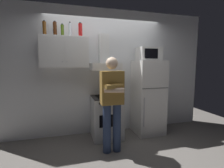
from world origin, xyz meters
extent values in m
plane|color=slate|center=(0.00, 0.00, 0.00)|extent=(7.00, 7.00, 0.00)
cube|color=white|center=(0.00, 0.60, 1.35)|extent=(4.80, 0.10, 2.70)
cube|color=silver|center=(-0.85, 0.38, 1.75)|extent=(0.90, 0.34, 0.60)
cube|color=silver|center=(-1.07, 0.20, 1.75)|extent=(0.43, 0.01, 0.58)
cube|color=silver|center=(-0.62, 0.20, 1.75)|extent=(0.43, 0.01, 0.58)
sphere|color=#B2B2B7|center=(-0.89, 0.19, 1.57)|extent=(0.02, 0.02, 0.02)
sphere|color=#B2B2B7|center=(-0.81, 0.19, 1.57)|extent=(0.02, 0.02, 0.02)
cube|color=silver|center=(-0.05, 0.25, 0.42)|extent=(0.60, 0.60, 0.85)
cube|color=black|center=(-0.05, 0.25, 0.86)|extent=(0.59, 0.59, 0.01)
cube|color=black|center=(-0.05, -0.05, 0.45)|extent=(0.42, 0.01, 0.24)
cylinder|color=black|center=(-0.18, 0.13, 0.87)|extent=(0.16, 0.16, 0.01)
cylinder|color=black|center=(0.08, 0.13, 0.87)|extent=(0.16, 0.16, 0.01)
cylinder|color=black|center=(-0.18, 0.37, 0.87)|extent=(0.16, 0.16, 0.01)
cylinder|color=black|center=(0.08, 0.37, 0.87)|extent=(0.16, 0.16, 0.01)
cylinder|color=black|center=(-0.25, -0.06, 0.80)|extent=(0.04, 0.02, 0.04)
cylinder|color=black|center=(-0.12, -0.06, 0.80)|extent=(0.04, 0.02, 0.04)
cylinder|color=black|center=(0.02, -0.06, 0.80)|extent=(0.04, 0.02, 0.04)
cylinder|color=black|center=(0.15, -0.06, 0.80)|extent=(0.04, 0.02, 0.04)
cube|color=white|center=(-0.05, 0.33, 1.47)|extent=(0.60, 0.44, 0.15)
cube|color=white|center=(-0.05, 0.47, 1.85)|extent=(0.20, 0.16, 0.60)
cube|color=white|center=(0.90, 0.25, 0.80)|extent=(0.60, 0.60, 1.60)
cube|color=#4C4C4C|center=(0.90, -0.05, 1.04)|extent=(0.59, 0.01, 0.01)
cylinder|color=silver|center=(0.65, -0.06, 0.56)|extent=(0.02, 0.02, 0.60)
cube|color=silver|center=(0.90, 0.27, 1.74)|extent=(0.48, 0.36, 0.28)
cube|color=black|center=(0.86, 0.09, 1.74)|extent=(0.30, 0.01, 0.20)
cylinder|color=navy|center=(-0.19, -0.35, 0.42)|extent=(0.14, 0.14, 0.85)
cylinder|color=navy|center=(-0.01, -0.35, 0.42)|extent=(0.14, 0.14, 0.85)
cube|color=olive|center=(-0.10, -0.35, 1.13)|extent=(0.38, 0.20, 0.56)
cylinder|color=olive|center=(-0.10, -0.49, 1.17)|extent=(0.33, 0.17, 0.08)
cylinder|color=beige|center=(-0.10, -0.49, 1.11)|extent=(0.33, 0.17, 0.08)
sphere|color=beige|center=(-0.10, -0.35, 1.54)|extent=(0.20, 0.20, 0.20)
cylinder|color=#B7BABF|center=(0.08, 0.13, 0.93)|extent=(0.21, 0.21, 0.11)
cylinder|color=black|center=(-0.05, 0.13, 0.97)|extent=(0.05, 0.01, 0.01)
cylinder|color=black|center=(0.21, 0.13, 0.97)|extent=(0.05, 0.01, 0.01)
cylinder|color=#47230F|center=(-1.01, 0.37, 2.18)|extent=(0.07, 0.07, 0.26)
cylinder|color=black|center=(-1.01, 0.37, 2.32)|extent=(0.04, 0.04, 0.02)
cylinder|color=#4C6B19|center=(-0.88, 0.36, 2.16)|extent=(0.06, 0.06, 0.21)
cylinder|color=black|center=(-0.88, 0.36, 2.27)|extent=(0.03, 0.03, 0.02)
cylinder|color=brown|center=(-1.19, 0.39, 2.18)|extent=(0.07, 0.07, 0.26)
cylinder|color=black|center=(-1.19, 0.39, 2.32)|extent=(0.04, 0.04, 0.02)
cylinder|color=red|center=(-0.54, 0.37, 2.18)|extent=(0.08, 0.08, 0.26)
cylinder|color=black|center=(-0.54, 0.37, 2.32)|extent=(0.04, 0.04, 0.02)
cylinder|color=silver|center=(-0.73, 0.40, 2.18)|extent=(0.07, 0.07, 0.26)
cylinder|color=black|center=(-0.73, 0.40, 2.32)|extent=(0.04, 0.04, 0.02)
camera|label=1|loc=(-0.84, -3.02, 1.52)|focal=26.69mm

